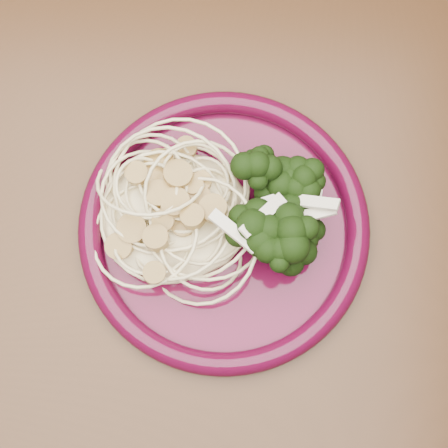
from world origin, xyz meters
TOP-DOWN VIEW (x-y plane):
  - dining_table at (0.00, 0.00)m, footprint 1.20×0.80m
  - dinner_plate at (-0.02, 0.02)m, footprint 0.28×0.28m
  - spaghetti_pile at (-0.06, 0.03)m, footprint 0.14×0.13m
  - scallop_cluster at (-0.06, 0.03)m, footprint 0.13×0.13m
  - broccoli_pile at (0.03, 0.01)m, footprint 0.11×0.15m
  - onion_garnish at (0.03, 0.01)m, footprint 0.08×0.10m

SIDE VIEW (x-z plane):
  - dining_table at x=0.00m, z-range 0.28..1.03m
  - dinner_plate at x=-0.02m, z-range 0.75..0.77m
  - spaghetti_pile at x=-0.06m, z-range 0.76..0.78m
  - broccoli_pile at x=0.03m, z-range 0.76..0.80m
  - scallop_cluster at x=-0.06m, z-range 0.78..0.82m
  - onion_garnish at x=0.03m, z-range 0.78..0.83m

